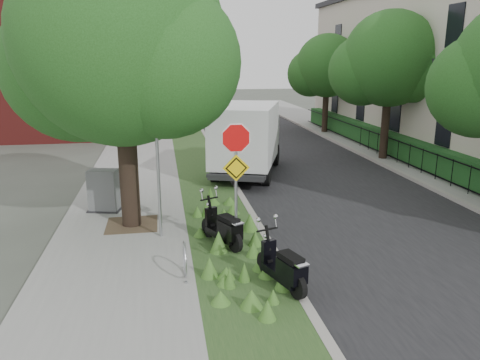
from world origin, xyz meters
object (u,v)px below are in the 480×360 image
object	(u,v)px
scooter_near	(225,231)
utility_cabinet	(104,191)
box_truck	(247,136)
scooter_far	(286,271)
sign_assembly	(236,161)

from	to	relation	value
scooter_near	utility_cabinet	bearing A→B (deg)	133.62
scooter_near	box_truck	world-z (taller)	box_truck
scooter_near	scooter_far	bearing A→B (deg)	-69.61
box_truck	scooter_far	bearing A→B (deg)	-95.94
scooter_near	sign_assembly	bearing A→B (deg)	-47.04
scooter_far	box_truck	size ratio (longest dim) A/B	0.28
sign_assembly	scooter_near	size ratio (longest dim) A/B	2.02
box_truck	utility_cabinet	xyz separation A→B (m)	(-5.17, -4.10, -0.88)
scooter_far	scooter_near	bearing A→B (deg)	110.39
sign_assembly	box_truck	distance (m)	7.97
scooter_near	scooter_far	distance (m)	2.56
sign_assembly	scooter_near	distance (m)	1.84
sign_assembly	utility_cabinet	world-z (taller)	sign_assembly
sign_assembly	scooter_near	xyz separation A→B (m)	(-0.23, 0.25, -1.81)
sign_assembly	utility_cabinet	bearing A→B (deg)	133.57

